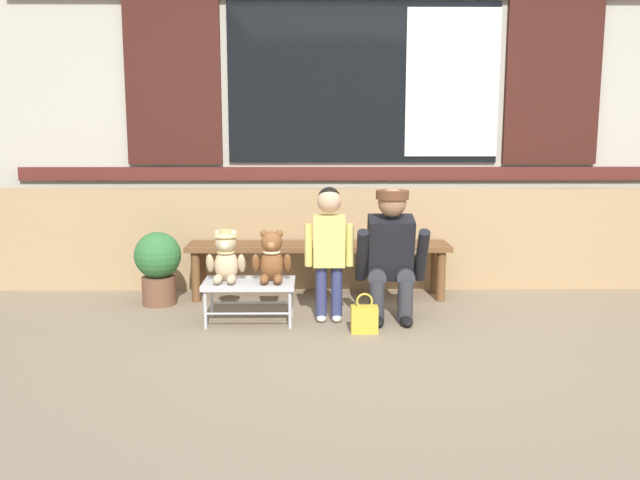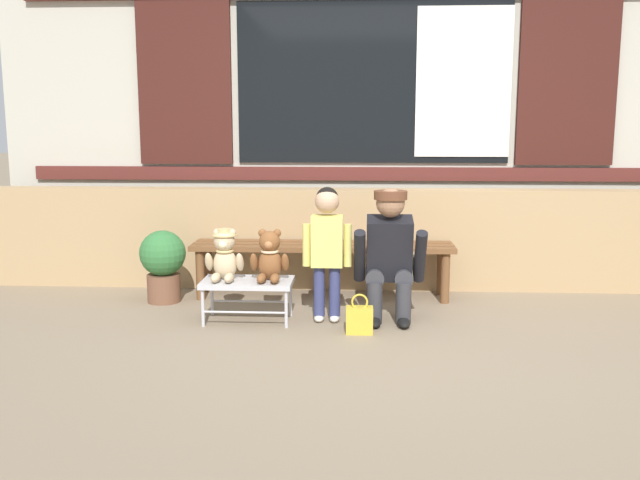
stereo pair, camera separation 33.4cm
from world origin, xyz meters
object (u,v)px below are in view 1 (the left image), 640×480
wooden_bench_long (318,252)px  adult_crouching (392,253)px  handbag_on_ground (364,319)px  small_display_bench (249,286)px  potted_plant (158,264)px  teddy_bear_with_hat (226,257)px  child_standing (329,239)px  teddy_bear_plain (272,258)px

wooden_bench_long → adult_crouching: adult_crouching is taller
adult_crouching → handbag_on_ground: 0.55m
small_display_bench → potted_plant: potted_plant is taller
teddy_bear_with_hat → adult_crouching: adult_crouching is taller
small_display_bench → handbag_on_ground: small_display_bench is taller
wooden_bench_long → potted_plant: (-1.25, -0.22, -0.05)m
wooden_bench_long → handbag_on_ground: (0.30, -0.98, -0.28)m
teddy_bear_with_hat → adult_crouching: (1.17, 0.07, 0.01)m
wooden_bench_long → small_display_bench: wooden_bench_long is taller
small_display_bench → child_standing: child_standing is taller
wooden_bench_long → handbag_on_ground: bearing=-72.9°
child_standing → adult_crouching: child_standing is taller
handbag_on_ground → potted_plant: 1.74m
teddy_bear_with_hat → potted_plant: 0.79m
wooden_bench_long → teddy_bear_plain: 0.81m
child_standing → teddy_bear_with_hat: bearing=-177.5°
child_standing → potted_plant: 1.42m
wooden_bench_long → child_standing: 0.73m
child_standing → potted_plant: size_ratio=1.68×
teddy_bear_plain → handbag_on_ground: size_ratio=1.34×
teddy_bear_with_hat → teddy_bear_plain: same height
adult_crouching → handbag_on_ground: bearing=-123.8°
adult_crouching → wooden_bench_long: bearing=128.3°
child_standing → potted_plant: bearing=160.1°
small_display_bench → adult_crouching: 1.04m
small_display_bench → handbag_on_ground: size_ratio=2.35×
adult_crouching → teddy_bear_plain: bearing=-174.9°
teddy_bear_plain → handbag_on_ground: teddy_bear_plain is taller
teddy_bear_with_hat → small_display_bench: bearing=-0.8°
small_display_bench → teddy_bear_plain: (0.16, 0.00, 0.20)m
wooden_bench_long → teddy_bear_plain: teddy_bear_plain is taller
wooden_bench_long → teddy_bear_with_hat: (-0.65, -0.73, 0.10)m
handbag_on_ground → teddy_bear_plain: bearing=158.6°
handbag_on_ground → potted_plant: potted_plant is taller
child_standing → handbag_on_ground: child_standing is taller
teddy_bear_with_hat → child_standing: bearing=2.5°
small_display_bench → teddy_bear_with_hat: (-0.16, 0.00, 0.21)m
adult_crouching → potted_plant: size_ratio=1.67×
child_standing → potted_plant: child_standing is taller
handbag_on_ground → child_standing: bearing=129.5°
wooden_bench_long → teddy_bear_plain: bearing=-114.6°
potted_plant → child_standing: bearing=-19.9°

